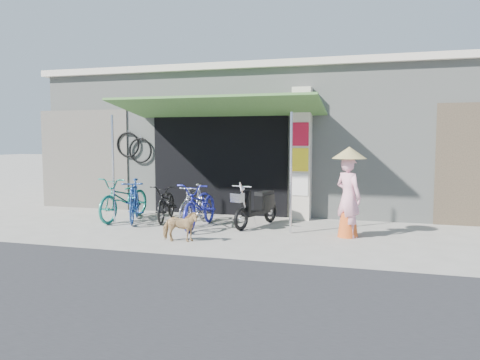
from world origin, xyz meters
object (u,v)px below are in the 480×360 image
(bike_black, at_px, (167,203))
(bike_navy, at_px, (201,205))
(moped, at_px, (257,207))
(bike_blue, at_px, (134,201))
(street_dog, at_px, (180,226))
(bike_teal, at_px, (125,198))
(nun, at_px, (349,192))
(bike_silver, at_px, (194,204))

(bike_black, relative_size, bike_navy, 0.87)
(bike_navy, bearing_deg, moped, 23.09)
(bike_blue, distance_m, bike_black, 0.72)
(bike_black, distance_m, bike_navy, 1.17)
(bike_blue, bearing_deg, moped, -16.42)
(street_dog, bearing_deg, bike_blue, 37.37)
(moped, bearing_deg, bike_teal, -159.82)
(moped, xyz_separation_m, nun, (1.91, -0.59, 0.43))
(bike_blue, relative_size, bike_navy, 0.88)
(bike_black, bearing_deg, nun, -22.34)
(street_dog, bearing_deg, bike_teal, 39.11)
(bike_navy, bearing_deg, bike_teal, 167.07)
(moped, bearing_deg, bike_navy, -137.00)
(bike_black, xyz_separation_m, bike_navy, (1.03, -0.56, 0.06))
(bike_black, xyz_separation_m, nun, (4.03, -0.65, 0.43))
(bike_navy, relative_size, nun, 1.06)
(moped, bearing_deg, bike_black, -163.08)
(bike_blue, relative_size, nun, 0.94)
(bike_silver, bearing_deg, nun, -4.12)
(bike_black, height_order, bike_navy, bike_navy)
(street_dog, height_order, nun, nun)
(bike_navy, height_order, moped, bike_navy)
(bike_blue, distance_m, street_dog, 2.40)
(bike_blue, height_order, street_dog, bike_blue)
(street_dog, bearing_deg, bike_navy, -5.43)
(bike_silver, distance_m, bike_navy, 0.43)
(bike_blue, bearing_deg, bike_black, 6.88)
(bike_blue, distance_m, nun, 4.68)
(bike_silver, xyz_separation_m, nun, (3.27, -0.43, 0.41))
(bike_navy, relative_size, moped, 1.15)
(bike_blue, bearing_deg, bike_navy, -29.66)
(bike_blue, xyz_separation_m, bike_navy, (1.65, -0.21, -0.01))
(nun, bearing_deg, bike_navy, 37.07)
(bike_blue, xyz_separation_m, moped, (2.75, 0.29, -0.06))
(bike_blue, distance_m, moped, 2.76)
(bike_blue, height_order, moped, bike_blue)
(bike_navy, bearing_deg, bike_black, 150.15)
(bike_silver, bearing_deg, street_dog, -73.29)
(bike_blue, distance_m, bike_silver, 1.39)
(bike_silver, relative_size, nun, 0.86)
(bike_silver, distance_m, moped, 1.37)
(bike_navy, xyz_separation_m, moped, (1.10, 0.50, -0.06))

